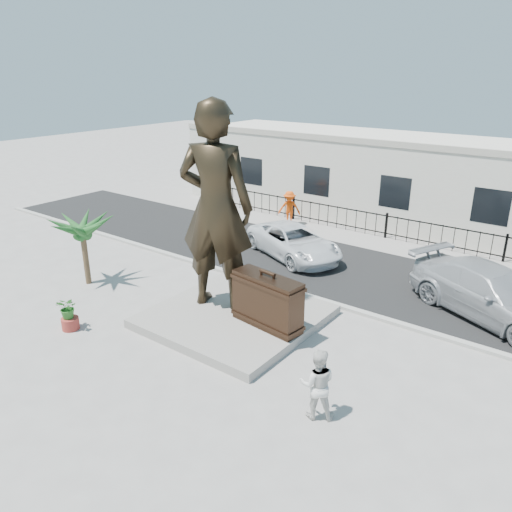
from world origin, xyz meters
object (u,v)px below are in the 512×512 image
(suitcase, at_px, (267,301))
(car_white, at_px, (294,242))
(statue, at_px, (216,207))
(tourist, at_px, (317,384))

(suitcase, relative_size, car_white, 0.47)
(statue, distance_m, tourist, 6.90)
(tourist, bearing_deg, suitcase, -69.09)
(suitcase, distance_m, tourist, 4.22)
(statue, xyz_separation_m, suitcase, (2.28, -0.26, -2.62))
(statue, bearing_deg, car_white, -100.50)
(tourist, bearing_deg, statue, -58.18)
(statue, xyz_separation_m, car_white, (-0.83, 6.12, -3.05))
(suitcase, distance_m, car_white, 7.10)
(tourist, height_order, car_white, tourist)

